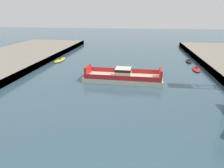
% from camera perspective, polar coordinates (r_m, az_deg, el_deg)
% --- Properties ---
extents(chain_ferry, '(18.45, 6.98, 3.30)m').
position_cam_1_polar(chain_ferry, '(48.02, 3.15, 2.06)').
color(chain_ferry, beige).
rests_on(chain_ferry, ground).
extents(moored_boat_near_left, '(3.05, 6.94, 1.05)m').
position_cam_1_polar(moored_boat_near_left, '(62.20, 22.74, 3.94)').
color(moored_boat_near_left, red).
rests_on(moored_boat_near_left, ground).
extents(moored_boat_mid_right, '(2.08, 5.33, 1.09)m').
position_cam_1_polar(moored_boat_mid_right, '(71.24, 20.87, 6.03)').
color(moored_boat_mid_right, black).
rests_on(moored_boat_mid_right, ground).
extents(moored_boat_far_left, '(2.62, 7.82, 1.05)m').
position_cam_1_polar(moored_boat_far_left, '(70.79, -14.45, 6.60)').
color(moored_boat_far_left, yellow).
rests_on(moored_boat_far_left, ground).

